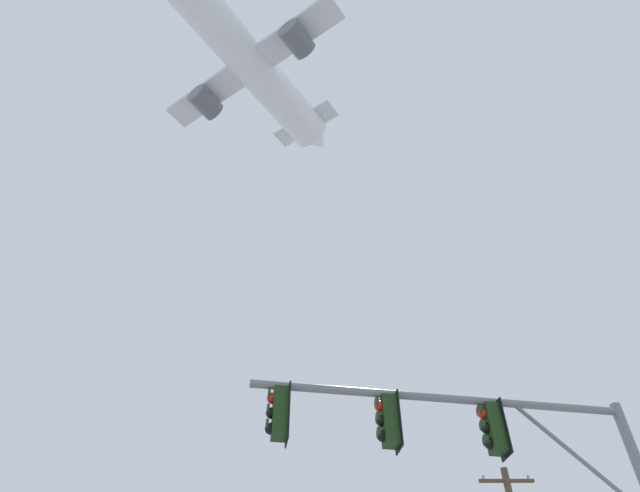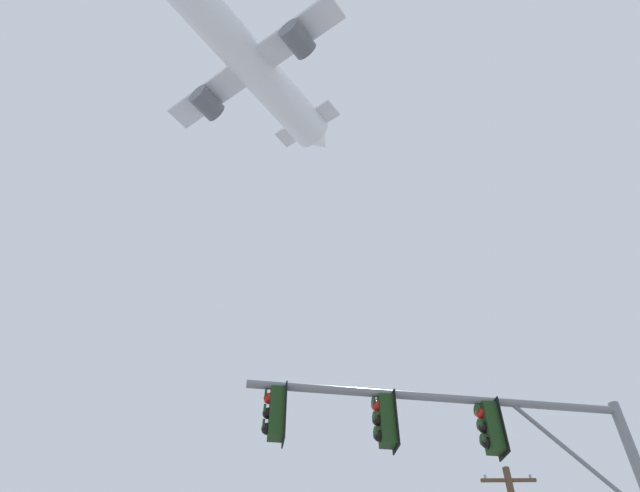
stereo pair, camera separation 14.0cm
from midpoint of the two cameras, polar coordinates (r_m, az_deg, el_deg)
signal_pole_near at (r=10.72m, az=16.91°, el=-20.90°), size 7.12×1.36×6.34m
airplane at (r=51.03m, az=-7.67°, el=18.48°), size 16.63×21.09×6.48m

